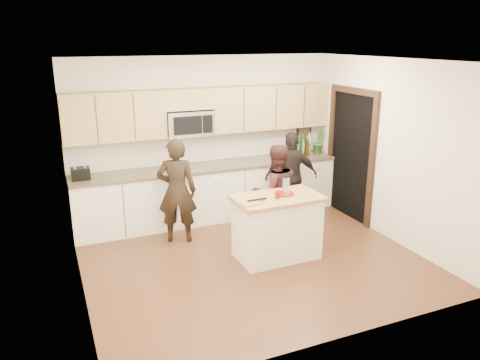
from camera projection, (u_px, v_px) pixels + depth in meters
name	position (u px, v px, depth m)	size (l,w,h in m)	color
floor	(252.00, 259.00, 6.55)	(4.50, 4.50, 0.00)	brown
room_shell	(253.00, 138.00, 6.05)	(4.52, 4.02, 2.71)	silver
back_cabinetry	(211.00, 192.00, 7.90)	(4.50, 0.66, 0.94)	white
upper_cabinetry	(208.00, 110.00, 7.64)	(4.50, 0.33, 0.75)	tan
microwave	(189.00, 123.00, 7.53)	(0.76, 0.41, 0.40)	silver
doorway	(351.00, 150.00, 7.84)	(0.06, 1.25, 2.20)	black
framed_picture	(304.00, 133.00, 8.65)	(0.30, 0.03, 0.38)	black
dish_towel	(157.00, 183.00, 7.28)	(0.34, 0.60, 0.48)	white
island	(277.00, 227.00, 6.49)	(1.21, 0.72, 0.90)	white
red_plate	(284.00, 194.00, 6.44)	(0.27, 0.27, 0.02)	maroon
box_grater	(286.00, 185.00, 6.36)	(0.08, 0.07, 0.26)	silver
drink_glass	(277.00, 195.00, 6.26)	(0.06, 0.06, 0.09)	maroon
cutting_board	(251.00, 204.00, 6.06)	(0.26, 0.17, 0.02)	#A67B45
tongs	(257.00, 200.00, 6.16)	(0.28, 0.03, 0.02)	black
knife	(256.00, 203.00, 6.03)	(0.17, 0.02, 0.01)	silver
toaster	(80.00, 174.00, 6.95)	(0.27, 0.20, 0.19)	black
bottle_cluster	(301.00, 146.00, 8.37)	(0.60, 0.34, 0.42)	black
orchid	(318.00, 141.00, 8.51)	(0.24, 0.19, 0.44)	#356C2B
woman_left	(177.00, 191.00, 6.92)	(0.58, 0.38, 1.59)	black
woman_center	(275.00, 193.00, 6.98)	(0.72, 0.56, 1.49)	#33191B
woman_right	(291.00, 177.00, 7.79)	(0.88, 0.37, 1.50)	black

